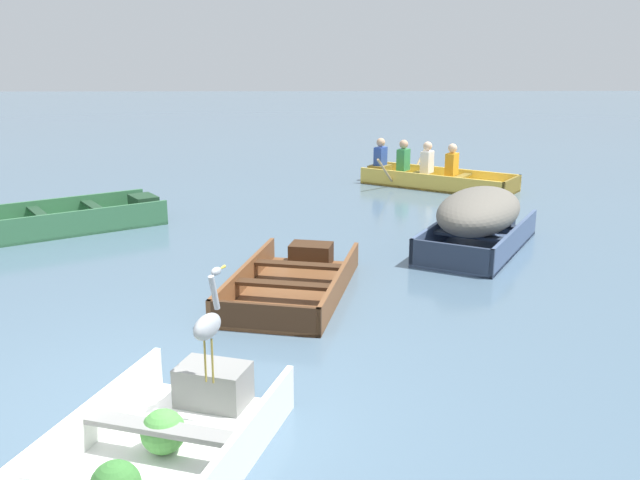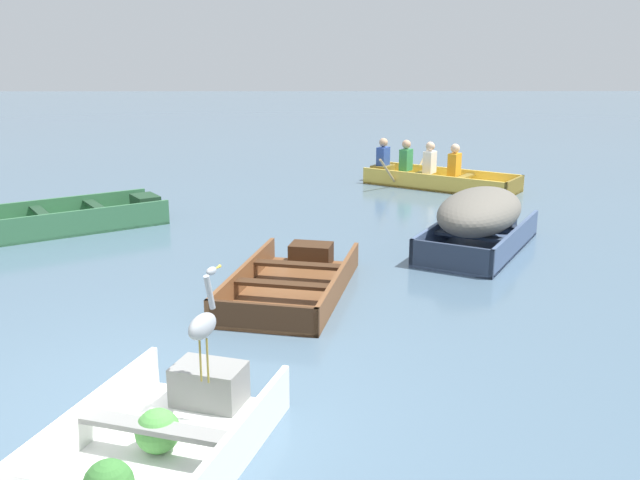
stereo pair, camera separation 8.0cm
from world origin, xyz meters
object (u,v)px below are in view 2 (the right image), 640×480
object	(u,v)px
heron_on_dinghy	(203,322)
rowboat_yellow_with_crew	(430,175)
dinghy_white_foreground	(134,468)
skiff_wooden_brown_far_moored	(294,281)
skiff_slate_blue_mid_moored	(480,216)
skiff_green_near_moored	(80,219)

from	to	relation	value
heron_on_dinghy	rowboat_yellow_with_crew	bearing A→B (deg)	71.50
dinghy_white_foreground	rowboat_yellow_with_crew	xyz separation A→B (m)	(3.49, 10.14, 0.10)
skiff_wooden_brown_far_moored	rowboat_yellow_with_crew	bearing A→B (deg)	67.82
skiff_slate_blue_mid_moored	heron_on_dinghy	bearing A→B (deg)	-123.10
dinghy_white_foreground	heron_on_dinghy	world-z (taller)	heron_on_dinghy
dinghy_white_foreground	skiff_green_near_moored	distance (m)	7.26
heron_on_dinghy	skiff_slate_blue_mid_moored	bearing A→B (deg)	56.90
skiff_green_near_moored	rowboat_yellow_with_crew	bearing A→B (deg)	28.99
skiff_wooden_brown_far_moored	dinghy_white_foreground	bearing A→B (deg)	-103.46
rowboat_yellow_with_crew	heron_on_dinghy	world-z (taller)	heron_on_dinghy
dinghy_white_foreground	rowboat_yellow_with_crew	distance (m)	10.72
skiff_green_near_moored	skiff_slate_blue_mid_moored	distance (m)	6.10
skiff_wooden_brown_far_moored	rowboat_yellow_with_crew	size ratio (longest dim) A/B	0.86
rowboat_yellow_with_crew	heron_on_dinghy	bearing A→B (deg)	-108.50
rowboat_yellow_with_crew	heron_on_dinghy	xyz separation A→B (m)	(-3.13, -9.36, 0.59)
skiff_green_near_moored	dinghy_white_foreground	bearing A→B (deg)	-69.79
dinghy_white_foreground	skiff_wooden_brown_far_moored	size ratio (longest dim) A/B	1.16
heron_on_dinghy	skiff_wooden_brown_far_moored	bearing A→B (deg)	79.60
skiff_slate_blue_mid_moored	skiff_wooden_brown_far_moored	size ratio (longest dim) A/B	1.02
rowboat_yellow_with_crew	heron_on_dinghy	distance (m)	9.89
dinghy_white_foreground	skiff_slate_blue_mid_moored	size ratio (longest dim) A/B	1.14
dinghy_white_foreground	skiff_slate_blue_mid_moored	bearing A→B (deg)	58.00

